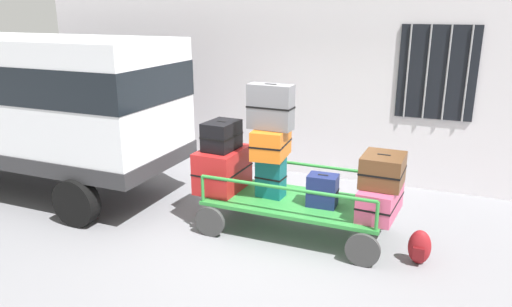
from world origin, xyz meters
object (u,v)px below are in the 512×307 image
at_px(suitcase_midleft_bottom, 271,177).
at_px(suitcase_midright_middle, 383,170).
at_px(luggage_cart, 296,206).
at_px(suitcase_midleft_middle, 271,143).
at_px(suitcase_midright_bottom, 380,200).
at_px(suitcase_left_bottom, 223,169).
at_px(suitcase_midleft_top, 271,107).
at_px(suitcase_center_bottom, 322,190).
at_px(van, 35,98).
at_px(suitcase_left_middle, 222,135).
at_px(backpack, 419,247).

relative_size(suitcase_midleft_bottom, suitcase_midright_middle, 0.96).
relative_size(luggage_cart, suitcase_midleft_middle, 3.84).
bearing_deg(suitcase_midright_bottom, suitcase_midleft_bottom, 178.50).
height_order(suitcase_left_bottom, suitcase_midleft_bottom, suitcase_left_bottom).
height_order(suitcase_midleft_top, suitcase_center_bottom, suitcase_midleft_top).
distance_m(suitcase_midright_bottom, suitcase_midright_middle, 0.40).
bearing_deg(suitcase_left_bottom, suitcase_midleft_bottom, -1.00).
xyz_separation_m(van, suitcase_midleft_bottom, (4.13, 0.07, -0.82)).
bearing_deg(luggage_cart, suitcase_left_middle, 179.35).
relative_size(suitcase_midleft_bottom, suitcase_midleft_top, 0.94).
distance_m(suitcase_left_bottom, suitcase_midright_bottom, 2.25).
height_order(suitcase_midleft_bottom, suitcase_midright_bottom, suitcase_midleft_bottom).
relative_size(suitcase_midleft_top, suitcase_center_bottom, 1.42).
xyz_separation_m(suitcase_midleft_bottom, suitcase_center_bottom, (0.75, -0.04, -0.07)).
xyz_separation_m(suitcase_midleft_middle, suitcase_midleft_top, (0.00, -0.03, 0.50)).
xyz_separation_m(van, suitcase_midleft_middle, (4.13, 0.07, -0.34)).
bearing_deg(suitcase_midleft_middle, suitcase_midright_middle, -0.29).
bearing_deg(van, suitcase_center_bottom, 0.35).
distance_m(suitcase_left_middle, suitcase_midleft_bottom, 0.91).
relative_size(suitcase_center_bottom, suitcase_midright_bottom, 0.49).
relative_size(suitcase_midright_bottom, suitcase_midright_middle, 1.45).
bearing_deg(suitcase_midleft_middle, suitcase_center_bottom, -2.80).
bearing_deg(suitcase_left_bottom, suitcase_midright_bottom, -1.34).
relative_size(suitcase_midleft_middle, suitcase_center_bottom, 1.50).
distance_m(van, luggage_cart, 4.66).
distance_m(luggage_cart, suitcase_left_bottom, 1.19).
height_order(luggage_cart, suitcase_center_bottom, suitcase_center_bottom).
distance_m(suitcase_left_bottom, suitcase_midleft_middle, 0.89).
relative_size(van, suitcase_midleft_middle, 7.56).
distance_m(van, suitcase_midright_middle, 5.65).
relative_size(suitcase_left_bottom, suitcase_center_bottom, 1.97).
relative_size(suitcase_left_bottom, suitcase_midleft_top, 1.39).
distance_m(suitcase_midleft_bottom, suitcase_center_bottom, 0.75).
distance_m(suitcase_left_middle, suitcase_midright_middle, 2.26).
bearing_deg(suitcase_midleft_top, suitcase_midright_middle, 0.82).
bearing_deg(suitcase_center_bottom, backpack, -9.16).
bearing_deg(van, suitcase_left_middle, 1.25).
bearing_deg(luggage_cart, van, -179.22).
xyz_separation_m(suitcase_midleft_top, suitcase_center_bottom, (0.75, -0.01, -1.06)).
relative_size(van, suitcase_center_bottom, 11.32).
height_order(luggage_cart, suitcase_left_middle, suitcase_left_middle).
bearing_deg(van, suitcase_midright_middle, 0.60).
bearing_deg(suitcase_midright_middle, suitcase_left_bottom, 179.32).
xyz_separation_m(suitcase_midleft_middle, backpack, (2.03, -0.24, -1.03)).
distance_m(suitcase_midleft_top, suitcase_midright_middle, 1.65).
xyz_separation_m(suitcase_left_bottom, suitcase_midleft_bottom, (0.75, -0.01, -0.01)).
relative_size(luggage_cart, backpack, 5.66).
bearing_deg(backpack, suitcase_left_bottom, 174.60).
height_order(suitcase_left_middle, backpack, suitcase_left_middle).
height_order(van, suitcase_midleft_middle, van).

